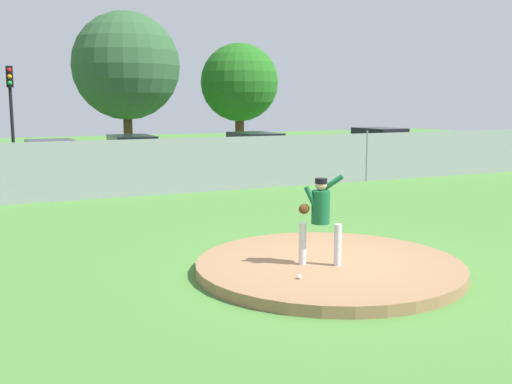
% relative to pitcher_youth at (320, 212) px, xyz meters
% --- Properties ---
extents(ground_plane, '(80.00, 80.00, 0.00)m').
position_rel_pitcher_youth_xyz_m(ground_plane, '(0.28, 6.14, -1.14)').
color(ground_plane, '#4C8438').
extents(asphalt_strip, '(44.00, 7.00, 0.01)m').
position_rel_pitcher_youth_xyz_m(asphalt_strip, '(0.28, 14.64, -1.14)').
color(asphalt_strip, '#2B2B2D').
rests_on(asphalt_strip, ground_plane).
extents(pitchers_mound, '(4.80, 4.80, 0.19)m').
position_rel_pitcher_youth_xyz_m(pitchers_mound, '(0.28, 0.14, -1.04)').
color(pitchers_mound, '#99704C').
rests_on(pitchers_mound, ground_plane).
extents(pitcher_youth, '(0.81, 0.45, 1.61)m').
position_rel_pitcher_youth_xyz_m(pitcher_youth, '(0.00, 0.00, 0.00)').
color(pitcher_youth, silver).
rests_on(pitcher_youth, pitchers_mound).
extents(baseball, '(0.07, 0.07, 0.07)m').
position_rel_pitcher_youth_xyz_m(baseball, '(-0.72, -0.59, -0.91)').
color(baseball, white).
rests_on(baseball, pitchers_mound).
extents(chainlink_fence, '(38.96, 0.07, 1.95)m').
position_rel_pitcher_youth_xyz_m(chainlink_fence, '(0.28, 10.14, -0.21)').
color(chainlink_fence, gray).
rests_on(chainlink_fence, ground_plane).
extents(parked_car_teal, '(1.97, 4.51, 1.73)m').
position_rel_pitcher_youth_xyz_m(parked_car_teal, '(5.32, 14.48, -0.32)').
color(parked_car_teal, '#146066').
rests_on(parked_car_teal, ground_plane).
extents(parked_car_navy, '(1.86, 4.47, 1.71)m').
position_rel_pitcher_youth_xyz_m(parked_car_navy, '(0.10, 14.94, -0.33)').
color(parked_car_navy, '#161E4C').
rests_on(parked_car_navy, ground_plane).
extents(parked_car_slate, '(2.04, 4.45, 1.80)m').
position_rel_pitcher_youth_xyz_m(parked_car_slate, '(12.08, 14.86, -0.29)').
color(parked_car_slate, slate).
rests_on(parked_car_slate, ground_plane).
extents(parked_car_silver, '(1.98, 4.30, 1.62)m').
position_rel_pitcher_youth_xyz_m(parked_car_silver, '(-3.00, 14.53, -0.36)').
color(parked_car_silver, '#B7BABF').
rests_on(parked_car_silver, ground_plane).
extents(traffic_cone_orange, '(0.40, 0.40, 0.55)m').
position_rel_pitcher_youth_xyz_m(traffic_cone_orange, '(8.38, 17.31, -0.88)').
color(traffic_cone_orange, orange).
rests_on(traffic_cone_orange, asphalt_strip).
extents(traffic_light_near, '(0.28, 0.46, 4.54)m').
position_rel_pitcher_youth_xyz_m(traffic_light_near, '(-4.13, 18.96, 1.98)').
color(traffic_light_near, black).
rests_on(traffic_light_near, ground_plane).
extents(tree_leaning_west, '(5.60, 5.60, 7.69)m').
position_rel_pitcher_youth_xyz_m(tree_leaning_west, '(1.69, 22.80, 3.74)').
color(tree_leaning_west, '#4C331E').
rests_on(tree_leaning_west, ground_plane).
extents(tree_tall_centre, '(4.39, 4.39, 6.32)m').
position_rel_pitcher_youth_xyz_m(tree_tall_centre, '(8.07, 22.67, 2.96)').
color(tree_tall_centre, '#4C331E').
rests_on(tree_tall_centre, ground_plane).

